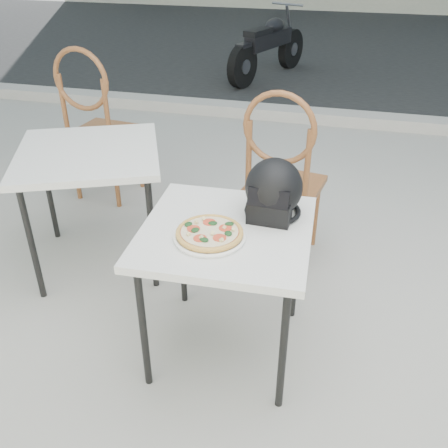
% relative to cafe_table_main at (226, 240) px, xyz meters
% --- Properties ---
extents(ground, '(80.00, 80.00, 0.00)m').
position_rel_cafe_table_main_xyz_m(ground, '(0.60, 0.49, -0.64)').
color(ground, '#9D9B95').
rests_on(ground, ground).
extents(street_asphalt, '(30.00, 8.00, 0.00)m').
position_rel_cafe_table_main_xyz_m(street_asphalt, '(0.60, 7.49, -0.64)').
color(street_asphalt, black).
rests_on(street_asphalt, ground).
extents(curb, '(30.00, 0.25, 0.12)m').
position_rel_cafe_table_main_xyz_m(curb, '(0.60, 3.49, -0.58)').
color(curb, '#A19E97').
rests_on(curb, ground).
extents(cafe_table_main, '(0.77, 0.77, 0.70)m').
position_rel_cafe_table_main_xyz_m(cafe_table_main, '(0.00, 0.00, 0.00)').
color(cafe_table_main, silver).
rests_on(cafe_table_main, ground).
extents(plate, '(0.32, 0.32, 0.02)m').
position_rel_cafe_table_main_xyz_m(plate, '(-0.05, -0.10, 0.07)').
color(plate, white).
rests_on(plate, cafe_table_main).
extents(pizza, '(0.37, 0.37, 0.04)m').
position_rel_cafe_table_main_xyz_m(pizza, '(-0.05, -0.10, 0.09)').
color(pizza, gold).
rests_on(pizza, plate).
extents(helmet, '(0.27, 0.28, 0.27)m').
position_rel_cafe_table_main_xyz_m(helmet, '(0.17, 0.17, 0.18)').
color(helmet, black).
rests_on(helmet, cafe_table_main).
extents(cafe_chair_main, '(0.49, 0.49, 1.11)m').
position_rel_cafe_table_main_xyz_m(cafe_chair_main, '(0.13, 0.84, -0.02)').
color(cafe_chair_main, brown).
rests_on(cafe_chair_main, ground).
extents(cafe_table_side, '(1.03, 1.03, 0.75)m').
position_rel_cafe_table_main_xyz_m(cafe_table_side, '(-0.95, 0.55, 0.04)').
color(cafe_table_side, silver).
rests_on(cafe_table_side, ground).
extents(cafe_chair_side, '(0.50, 0.50, 1.16)m').
position_rel_cafe_table_main_xyz_m(cafe_chair_side, '(-1.30, 1.34, 0.01)').
color(cafe_chair_side, brown).
rests_on(cafe_chair_side, ground).
extents(motorcycle, '(0.77, 1.74, 0.91)m').
position_rel_cafe_table_main_xyz_m(motorcycle, '(-0.69, 5.15, -0.24)').
color(motorcycle, black).
rests_on(motorcycle, street_asphalt).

